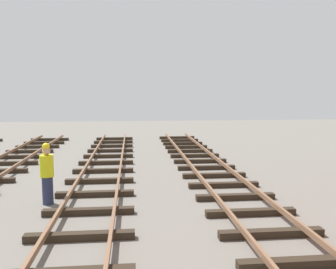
{
  "coord_description": "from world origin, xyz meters",
  "views": [
    {
      "loc": [
        -2.43,
        -1.17,
        3.39
      ],
      "look_at": [
        -1.21,
        10.84,
        1.93
      ],
      "focal_mm": 38.32,
      "sensor_mm": 36.0,
      "label": 1
    }
  ],
  "objects": [
    {
      "name": "track_worker_foreground",
      "position": [
        -4.98,
        9.64,
        0.93
      ],
      "size": [
        0.4,
        0.4,
        1.87
      ],
      "color": "#262D4C",
      "rests_on": "ground"
    }
  ]
}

